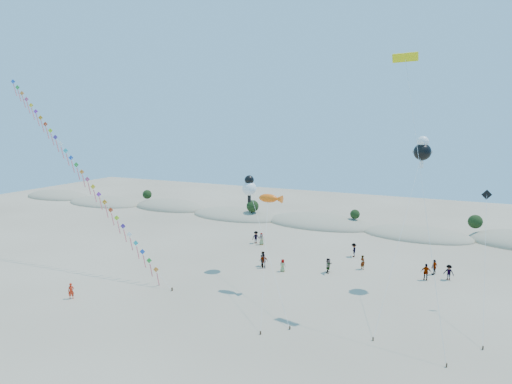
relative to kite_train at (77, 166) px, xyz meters
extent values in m
plane|color=gray|center=(20.97, -12.66, -12.14)|extent=(160.00, 160.00, 0.00)
ellipsoid|color=gray|center=(-43.03, 32.94, -12.14)|extent=(17.00, 9.35, 3.20)
ellipsoid|color=#243513|center=(-43.03, 32.94, -11.26)|extent=(13.60, 6.12, 0.68)
ellipsoid|color=gray|center=(-27.03, 31.54, -12.14)|extent=(18.00, 9.90, 2.80)
ellipsoid|color=#243513|center=(-27.03, 31.54, -11.37)|extent=(14.40, 6.48, 0.72)
ellipsoid|color=gray|center=(-11.03, 33.34, -12.14)|extent=(16.00, 8.80, 3.60)
ellipsoid|color=#243513|center=(-11.03, 33.34, -11.15)|extent=(12.80, 5.76, 0.64)
ellipsoid|color=gray|center=(4.97, 31.94, -12.14)|extent=(17.60, 9.68, 3.00)
ellipsoid|color=#243513|center=(4.97, 31.94, -11.32)|extent=(14.08, 6.34, 0.70)
ellipsoid|color=gray|center=(20.97, 32.64, -12.14)|extent=(19.00, 10.45, 3.40)
ellipsoid|color=#243513|center=(20.97, 32.64, -11.21)|extent=(15.20, 6.84, 0.76)
ellipsoid|color=gray|center=(36.97, 31.24, -12.14)|extent=(16.40, 9.02, 2.80)
ellipsoid|color=#243513|center=(36.97, 31.24, -11.37)|extent=(13.12, 5.90, 0.66)
sphere|color=black|center=(-17.03, 33.54, -9.78)|extent=(1.90, 1.90, 1.90)
sphere|color=black|center=(8.97, 30.74, -9.66)|extent=(2.20, 2.20, 2.20)
sphere|color=black|center=(26.97, 32.74, -9.90)|extent=(1.60, 1.60, 1.60)
sphere|color=black|center=(44.97, 34.14, -9.70)|extent=(2.10, 2.10, 2.10)
cube|color=#3F2D1E|center=(15.48, -2.79, -11.97)|extent=(0.12, 0.12, 0.35)
cylinder|color=silver|center=(1.04, -0.20, -0.72)|extent=(28.90, 5.22, 22.87)
cube|color=orange|center=(13.15, -2.37, -10.30)|extent=(1.18, 0.46, 1.24)
cube|color=#FF6B78|center=(13.33, -2.32, -11.40)|extent=(0.19, 0.45, 1.55)
cube|color=green|center=(12.13, -2.19, -9.49)|extent=(1.18, 0.46, 1.24)
cube|color=#FF6B78|center=(12.31, -2.14, -10.59)|extent=(0.19, 0.45, 1.55)
cube|color=blue|center=(11.11, -2.01, -8.68)|extent=(1.18, 0.46, 1.24)
cube|color=#FF6B78|center=(11.29, -1.96, -9.78)|extent=(0.19, 0.45, 1.55)
cube|color=#18B3B6|center=(10.08, -1.82, -7.88)|extent=(1.18, 0.46, 1.24)
cube|color=#FF6B78|center=(10.26, -1.77, -8.98)|extent=(0.19, 0.45, 1.55)
cube|color=white|center=(9.06, -1.64, -7.07)|extent=(1.18, 0.46, 1.24)
cube|color=#FF6B78|center=(9.24, -1.59, -8.17)|extent=(0.19, 0.45, 1.55)
cube|color=#46238D|center=(8.04, -1.46, -6.26)|extent=(1.18, 0.46, 1.24)
cube|color=#FF6B78|center=(8.22, -1.41, -7.36)|extent=(0.19, 0.45, 1.55)
cube|color=#B1EA1B|center=(7.02, -1.27, -5.45)|extent=(1.18, 0.46, 1.24)
cube|color=#FF6B78|center=(7.20, -1.22, -6.55)|extent=(0.19, 0.45, 1.55)
cube|color=red|center=(6.00, -1.09, -4.64)|extent=(1.18, 0.46, 1.24)
cube|color=#FF6B78|center=(6.18, -1.04, -5.74)|extent=(0.19, 0.45, 1.55)
cube|color=orange|center=(4.98, -0.90, -3.84)|extent=(1.18, 0.46, 1.24)
cube|color=#FF6B78|center=(5.16, -0.85, -4.94)|extent=(0.19, 0.45, 1.55)
cube|color=purple|center=(3.96, -0.72, -3.03)|extent=(1.18, 0.46, 1.24)
cube|color=#FF6B78|center=(4.14, -0.67, -4.13)|extent=(0.19, 0.45, 1.55)
cube|color=yellow|center=(2.94, -0.54, -2.22)|extent=(1.18, 0.46, 1.24)
cube|color=#FF6B78|center=(3.12, -0.49, -3.32)|extent=(0.19, 0.45, 1.55)
cube|color=#DC4577|center=(1.92, -0.35, -1.41)|extent=(1.18, 0.46, 1.24)
cube|color=#FF6B78|center=(2.10, -0.30, -2.51)|extent=(0.19, 0.45, 1.55)
cube|color=orange|center=(0.89, -0.17, -0.61)|extent=(1.18, 0.46, 1.24)
cube|color=#FF6B78|center=(1.07, -0.12, -1.71)|extent=(0.19, 0.45, 1.55)
cube|color=green|center=(-0.13, 0.01, 0.20)|extent=(1.18, 0.46, 1.24)
cube|color=#FF6B78|center=(0.05, 0.06, -0.90)|extent=(0.19, 0.45, 1.55)
cube|color=blue|center=(-1.15, 0.20, 1.01)|extent=(1.18, 0.46, 1.24)
cube|color=#FF6B78|center=(-0.97, 0.25, -0.09)|extent=(0.19, 0.45, 1.55)
cube|color=#18B3B6|center=(-2.17, 0.38, 1.82)|extent=(1.18, 0.46, 1.24)
cube|color=#FF6B78|center=(-1.99, 0.43, 0.72)|extent=(0.19, 0.45, 1.55)
cube|color=white|center=(-3.19, 0.57, 2.63)|extent=(1.18, 0.46, 1.24)
cube|color=#FF6B78|center=(-3.01, 0.62, 1.53)|extent=(0.19, 0.45, 1.55)
cube|color=#46238D|center=(-4.21, 0.75, 3.43)|extent=(1.18, 0.46, 1.24)
cube|color=#FF6B78|center=(-4.03, 0.80, 2.33)|extent=(0.19, 0.45, 1.55)
cube|color=#B1EA1B|center=(-5.23, 0.93, 4.24)|extent=(1.18, 0.46, 1.24)
cube|color=#FF6B78|center=(-5.05, 0.98, 3.14)|extent=(0.19, 0.45, 1.55)
cube|color=red|center=(-6.25, 1.12, 5.05)|extent=(1.18, 0.46, 1.24)
cube|color=#FF6B78|center=(-6.07, 1.17, 3.95)|extent=(0.19, 0.45, 1.55)
cube|color=orange|center=(-7.28, 1.30, 5.86)|extent=(1.18, 0.46, 1.24)
cube|color=#FF6B78|center=(-7.10, 1.35, 4.76)|extent=(0.19, 0.45, 1.55)
cube|color=purple|center=(-8.30, 1.48, 6.67)|extent=(1.18, 0.46, 1.24)
cube|color=#FF6B78|center=(-8.12, 1.53, 5.57)|extent=(0.19, 0.45, 1.55)
cube|color=yellow|center=(-9.32, 1.67, 7.47)|extent=(1.18, 0.46, 1.24)
cube|color=#FF6B78|center=(-9.14, 1.72, 6.37)|extent=(0.19, 0.45, 1.55)
cube|color=#DC4577|center=(-10.34, 1.85, 8.28)|extent=(1.18, 0.46, 1.24)
cube|color=#FF6B78|center=(-10.16, 1.90, 7.18)|extent=(0.19, 0.45, 1.55)
cube|color=orange|center=(-11.36, 2.04, 9.09)|extent=(1.18, 0.46, 1.24)
cube|color=#FF6B78|center=(-11.18, 2.09, 7.99)|extent=(0.19, 0.45, 1.55)
cube|color=green|center=(-12.38, 2.22, 9.90)|extent=(1.18, 0.46, 1.24)
cube|color=#FF6B78|center=(-12.20, 2.27, 8.80)|extent=(0.19, 0.45, 1.55)
cube|color=blue|center=(-13.40, 2.40, 10.71)|extent=(1.18, 0.46, 1.24)
cube|color=#FF6B78|center=(-13.22, 2.45, 9.61)|extent=(0.19, 0.45, 1.55)
cube|color=#3F2D1E|center=(27.70, -7.41, -11.99)|extent=(0.10, 0.10, 0.30)
cylinder|color=silver|center=(25.99, -2.68, -7.28)|extent=(3.45, 9.49, 9.74)
ellipsoid|color=#FF5F0D|center=(24.28, 2.05, -2.42)|extent=(2.02, 0.89, 0.89)
cone|color=#FF5F0D|center=(25.42, 2.05, -2.42)|extent=(0.81, 0.81, 0.81)
cube|color=#3F2D1E|center=(29.60, -5.55, -11.99)|extent=(0.10, 0.10, 0.30)
cylinder|color=silver|center=(24.75, 0.58, -7.24)|extent=(9.74, 12.29, 9.82)
sphere|color=white|center=(19.89, 6.71, -2.34)|extent=(1.65, 1.65, 1.65)
sphere|color=black|center=(19.89, 6.71, -1.35)|extent=(1.10, 1.10, 1.10)
cube|color=black|center=(19.89, 6.71, -3.57)|extent=(0.35, 0.18, 0.80)
cube|color=#3F2D1E|center=(36.37, -4.52, -11.99)|extent=(0.10, 0.10, 0.30)
cylinder|color=silver|center=(37.36, 2.33, -4.93)|extent=(2.00, 13.72, 14.45)
sphere|color=black|center=(38.35, 9.18, 2.29)|extent=(1.75, 1.75, 1.75)
sphere|color=white|center=(38.35, 9.18, 3.34)|extent=(1.14, 1.14, 1.14)
cube|color=white|center=(38.35, 9.18, 1.02)|extent=(0.35, 0.18, 0.80)
cube|color=white|center=(37.65, 9.18, 2.29)|extent=(0.60, 0.15, 0.25)
cube|color=white|center=(39.05, 9.18, 2.29)|extent=(0.60, 0.15, 0.25)
cube|color=#3F2D1E|center=(41.84, -6.18, -11.99)|extent=(0.10, 0.10, 0.30)
cylinder|color=silver|center=(39.40, -2.04, -0.69)|extent=(4.91, 8.30, 22.91)
cube|color=yellow|center=(36.96, 2.10, 10.76)|extent=(2.21, 0.90, 0.78)
cube|color=black|center=(36.96, 2.12, 10.76)|extent=(2.13, 0.55, 0.19)
cube|color=#3F2D1E|center=(44.34, -2.37, -11.99)|extent=(0.10, 0.10, 0.30)
cylinder|color=silver|center=(44.32, 2.10, -6.73)|extent=(0.07, 8.95, 10.84)
cube|color=black|center=(44.30, 6.56, -1.32)|extent=(0.93, 0.28, 0.95)
imported|color=red|center=(7.56, -8.69, -11.34)|extent=(0.70, 0.66, 1.61)
imported|color=slate|center=(20.96, 8.34, -11.22)|extent=(1.08, 1.13, 1.85)
imported|color=slate|center=(23.85, 7.53, -11.39)|extent=(0.75, 0.51, 1.50)
imported|color=slate|center=(21.30, 7.74, -11.28)|extent=(1.10, 0.74, 1.73)
imported|color=slate|center=(30.25, 16.66, -11.23)|extent=(0.96, 1.31, 1.82)
imported|color=slate|center=(28.84, 9.37, -11.26)|extent=(0.53, 1.64, 1.76)
imported|color=slate|center=(32.26, 12.27, -11.27)|extent=(0.76, 0.72, 1.75)
imported|color=slate|center=(40.13, 13.94, -11.25)|extent=(0.93, 1.12, 1.79)
imported|color=slate|center=(16.99, 16.74, -11.28)|extent=(0.93, 0.69, 1.73)
imported|color=slate|center=(39.37, 11.63, -11.20)|extent=(1.15, 0.59, 1.89)
imported|color=slate|center=(41.67, 12.78, -11.27)|extent=(1.26, 0.91, 1.75)
imported|color=slate|center=(15.97, 17.06, -11.24)|extent=(1.27, 1.32, 1.81)
camera|label=1|loc=(41.27, -37.63, 5.27)|focal=30.00mm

